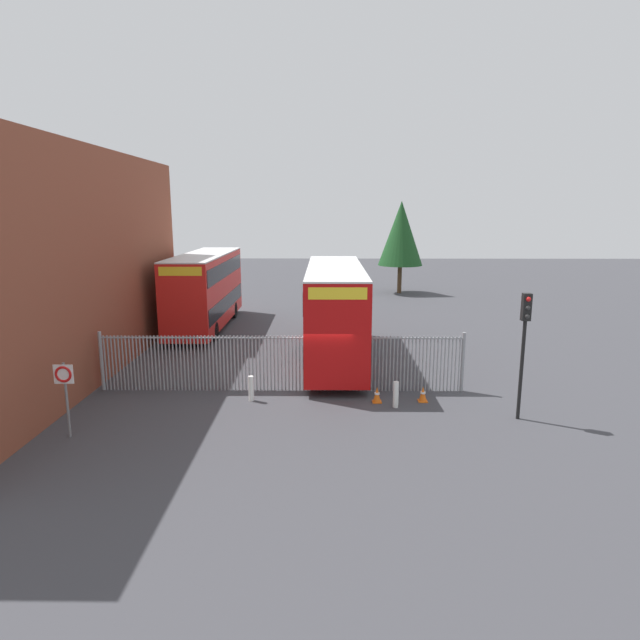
{
  "coord_description": "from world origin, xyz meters",
  "views": [
    {
      "loc": [
        0.24,
        -19.94,
        6.94
      ],
      "look_at": [
        0.0,
        4.0,
        2.0
      ],
      "focal_mm": 30.0,
      "sensor_mm": 36.0,
      "label": 1
    }
  ],
  "objects_px": {
    "traffic_cone_by_gate": "(423,394)",
    "traffic_cone_mid_forecourt": "(377,395)",
    "double_decker_bus_behind_fence_left": "(206,288)",
    "double_decker_bus_near_gate": "(335,309)",
    "speed_limit_sign_post": "(65,383)",
    "traffic_light_kerbside": "(524,333)",
    "bollard_center_front": "(396,394)",
    "bollard_near_left": "(251,388)"
  },
  "relations": [
    {
      "from": "double_decker_bus_near_gate",
      "to": "traffic_light_kerbside",
      "type": "distance_m",
      "value": 9.49
    },
    {
      "from": "double_decker_bus_near_gate",
      "to": "double_decker_bus_behind_fence_left",
      "type": "bearing_deg",
      "value": 137.35
    },
    {
      "from": "double_decker_bus_behind_fence_left",
      "to": "speed_limit_sign_post",
      "type": "xyz_separation_m",
      "value": [
        -0.86,
        -15.84,
        -0.65
      ]
    },
    {
      "from": "speed_limit_sign_post",
      "to": "traffic_light_kerbside",
      "type": "relative_size",
      "value": 0.56
    },
    {
      "from": "traffic_cone_mid_forecourt",
      "to": "traffic_light_kerbside",
      "type": "height_order",
      "value": "traffic_light_kerbside"
    },
    {
      "from": "bollard_near_left",
      "to": "speed_limit_sign_post",
      "type": "bearing_deg",
      "value": -147.75
    },
    {
      "from": "traffic_cone_mid_forecourt",
      "to": "double_decker_bus_near_gate",
      "type": "bearing_deg",
      "value": 104.38
    },
    {
      "from": "double_decker_bus_behind_fence_left",
      "to": "double_decker_bus_near_gate",
      "type": "bearing_deg",
      "value": -42.65
    },
    {
      "from": "double_decker_bus_behind_fence_left",
      "to": "traffic_cone_mid_forecourt",
      "type": "distance_m",
      "value": 15.68
    },
    {
      "from": "bollard_near_left",
      "to": "traffic_light_kerbside",
      "type": "bearing_deg",
      "value": -10.14
    },
    {
      "from": "traffic_cone_mid_forecourt",
      "to": "speed_limit_sign_post",
      "type": "xyz_separation_m",
      "value": [
        -9.86,
        -3.18,
        1.49
      ]
    },
    {
      "from": "double_decker_bus_near_gate",
      "to": "bollard_near_left",
      "type": "bearing_deg",
      "value": -119.61
    },
    {
      "from": "traffic_cone_by_gate",
      "to": "speed_limit_sign_post",
      "type": "distance_m",
      "value": 12.11
    },
    {
      "from": "bollard_near_left",
      "to": "bollard_center_front",
      "type": "bearing_deg",
      "value": -6.54
    },
    {
      "from": "traffic_cone_by_gate",
      "to": "traffic_light_kerbside",
      "type": "distance_m",
      "value": 4.31
    },
    {
      "from": "bollard_near_left",
      "to": "traffic_light_kerbside",
      "type": "relative_size",
      "value": 0.22
    },
    {
      "from": "double_decker_bus_behind_fence_left",
      "to": "traffic_cone_by_gate",
      "type": "distance_m",
      "value": 16.64
    },
    {
      "from": "bollard_near_left",
      "to": "speed_limit_sign_post",
      "type": "xyz_separation_m",
      "value": [
        -5.22,
        -3.3,
        1.3
      ]
    },
    {
      "from": "bollard_near_left",
      "to": "traffic_light_kerbside",
      "type": "height_order",
      "value": "traffic_light_kerbside"
    },
    {
      "from": "double_decker_bus_near_gate",
      "to": "double_decker_bus_behind_fence_left",
      "type": "relative_size",
      "value": 1.0
    },
    {
      "from": "double_decker_bus_near_gate",
      "to": "traffic_light_kerbside",
      "type": "relative_size",
      "value": 2.51
    },
    {
      "from": "traffic_cone_mid_forecourt",
      "to": "traffic_light_kerbside",
      "type": "bearing_deg",
      "value": -18.45
    },
    {
      "from": "double_decker_bus_near_gate",
      "to": "traffic_cone_mid_forecourt",
      "type": "height_order",
      "value": "double_decker_bus_near_gate"
    },
    {
      "from": "traffic_cone_mid_forecourt",
      "to": "bollard_center_front",
      "type": "bearing_deg",
      "value": -38.31
    },
    {
      "from": "bollard_center_front",
      "to": "traffic_cone_by_gate",
      "type": "height_order",
      "value": "bollard_center_front"
    },
    {
      "from": "traffic_cone_by_gate",
      "to": "traffic_cone_mid_forecourt",
      "type": "height_order",
      "value": "same"
    },
    {
      "from": "double_decker_bus_behind_fence_left",
      "to": "bollard_near_left",
      "type": "xyz_separation_m",
      "value": [
        4.36,
        -12.54,
        -1.95
      ]
    },
    {
      "from": "double_decker_bus_near_gate",
      "to": "speed_limit_sign_post",
      "type": "height_order",
      "value": "double_decker_bus_near_gate"
    },
    {
      "from": "double_decker_bus_near_gate",
      "to": "traffic_cone_by_gate",
      "type": "distance_m",
      "value": 6.78
    },
    {
      "from": "bollard_center_front",
      "to": "speed_limit_sign_post",
      "type": "xyz_separation_m",
      "value": [
        -10.49,
        -2.69,
        1.3
      ]
    },
    {
      "from": "double_decker_bus_behind_fence_left",
      "to": "bollard_near_left",
      "type": "bearing_deg",
      "value": -70.82
    },
    {
      "from": "traffic_cone_by_gate",
      "to": "double_decker_bus_near_gate",
      "type": "bearing_deg",
      "value": 119.43
    },
    {
      "from": "double_decker_bus_behind_fence_left",
      "to": "bollard_near_left",
      "type": "height_order",
      "value": "double_decker_bus_behind_fence_left"
    },
    {
      "from": "speed_limit_sign_post",
      "to": "double_decker_bus_near_gate",
      "type": "bearing_deg",
      "value": 46.61
    },
    {
      "from": "bollard_near_left",
      "to": "traffic_light_kerbside",
      "type": "xyz_separation_m",
      "value": [
        9.27,
        -1.66,
        2.51
      ]
    },
    {
      "from": "double_decker_bus_behind_fence_left",
      "to": "traffic_light_kerbside",
      "type": "distance_m",
      "value": 19.69
    },
    {
      "from": "bollard_near_left",
      "to": "traffic_cone_by_gate",
      "type": "distance_m",
      "value": 6.35
    },
    {
      "from": "double_decker_bus_behind_fence_left",
      "to": "traffic_light_kerbside",
      "type": "xyz_separation_m",
      "value": [
        13.63,
        -14.2,
        0.56
      ]
    },
    {
      "from": "double_decker_bus_near_gate",
      "to": "speed_limit_sign_post",
      "type": "bearing_deg",
      "value": -133.39
    },
    {
      "from": "double_decker_bus_near_gate",
      "to": "speed_limit_sign_post",
      "type": "distance_m",
      "value": 12.25
    },
    {
      "from": "speed_limit_sign_post",
      "to": "traffic_light_kerbside",
      "type": "bearing_deg",
      "value": 6.45
    },
    {
      "from": "traffic_cone_mid_forecourt",
      "to": "speed_limit_sign_post",
      "type": "relative_size",
      "value": 0.25
    }
  ]
}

